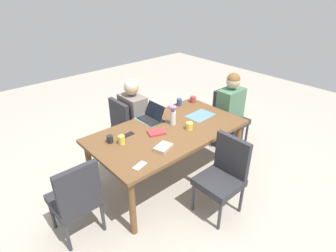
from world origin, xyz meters
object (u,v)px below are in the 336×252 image
object	(u,v)px
chair_near_left_mid	(127,125)
laptop_near_left_mid	(152,117)
book_red_cover	(163,147)
phone_black	(128,135)
person_head_left_left_near	(229,116)
chair_head_right_left_far	(76,197)
dining_table	(168,135)
coffee_mug_near_left	(189,126)
coffee_mug_centre_left	(110,139)
coffee_mug_centre_right	(122,140)
coffee_mug_far_left	(179,102)
phone_silver	(140,166)
chair_head_left_left_near	(228,115)
coffee_mug_near_right	(193,99)
book_blue_cover	(157,132)
flower_vase	(173,113)
chair_far_right_near	(224,173)
person_near_left_mid	(134,123)

from	to	relation	value
chair_near_left_mid	laptop_near_left_mid	xyz separation A→B (m)	(-0.09, 0.47, 0.28)
book_red_cover	phone_black	bearing A→B (deg)	-94.33
person_head_left_left_near	chair_head_right_left_far	xyz separation A→B (m)	(2.51, 0.08, -0.03)
laptop_near_left_mid	dining_table	bearing A→B (deg)	85.82
phone_black	coffee_mug_near_left	bearing A→B (deg)	146.28
dining_table	coffee_mug_centre_left	size ratio (longest dim) A/B	23.09
coffee_mug_centre_right	coffee_mug_far_left	bearing A→B (deg)	-164.58
dining_table	phone_silver	distance (m)	0.79
chair_head_left_left_near	book_red_cover	bearing A→B (deg)	12.29
coffee_mug_centre_left	person_head_left_left_near	bearing A→B (deg)	173.29
chair_head_left_left_near	phone_black	bearing A→B (deg)	-5.04
coffee_mug_centre_left	coffee_mug_far_left	world-z (taller)	coffee_mug_far_left
coffee_mug_near_right	phone_silver	distance (m)	1.71
phone_silver	laptop_near_left_mid	bearing A→B (deg)	-149.66
laptop_near_left_mid	coffee_mug_centre_right	world-z (taller)	laptop_near_left_mid
laptop_near_left_mid	coffee_mug_far_left	size ratio (longest dim) A/B	3.13
chair_head_left_left_near	chair_near_left_mid	world-z (taller)	same
chair_head_right_left_far	dining_table	bearing A→B (deg)	-176.13
coffee_mug_far_left	phone_silver	size ratio (longest dim) A/B	0.68
coffee_mug_near_right	book_blue_cover	world-z (taller)	coffee_mug_near_right
dining_table	book_red_cover	bearing A→B (deg)	41.61
coffee_mug_centre_left	book_red_cover	distance (m)	0.62
book_red_cover	phone_silver	world-z (taller)	book_red_cover
chair_head_right_left_far	coffee_mug_far_left	distance (m)	1.97
chair_near_left_mid	flower_vase	distance (m)	0.87
flower_vase	coffee_mug_centre_left	distance (m)	0.84
chair_head_right_left_far	coffee_mug_near_right	distance (m)	2.18
laptop_near_left_mid	chair_near_left_mid	bearing A→B (deg)	-79.07
chair_head_left_left_near	book_blue_cover	bearing A→B (deg)	1.61
dining_table	coffee_mug_centre_left	world-z (taller)	coffee_mug_centre_left
phone_black	phone_silver	world-z (taller)	same
chair_head_left_left_near	chair_far_right_near	bearing A→B (deg)	36.01
person_near_left_mid	coffee_mug_centre_right	distance (m)	0.93
dining_table	chair_head_right_left_far	bearing A→B (deg)	3.87
flower_vase	coffee_mug_centre_right	xyz separation A→B (m)	(0.74, -0.04, -0.11)
book_red_cover	book_blue_cover	world-z (taller)	book_red_cover
person_near_left_mid	chair_far_right_near	world-z (taller)	person_near_left_mid
coffee_mug_far_left	phone_black	size ratio (longest dim) A/B	0.68
coffee_mug_near_left	coffee_mug_near_right	distance (m)	0.84
chair_near_left_mid	dining_table	bearing A→B (deg)	94.65
flower_vase	laptop_near_left_mid	distance (m)	0.32
person_near_left_mid	laptop_near_left_mid	bearing A→B (deg)	92.25
chair_near_left_mid	phone_black	distance (m)	0.74
person_head_left_left_near	chair_near_left_mid	size ratio (longest dim) A/B	1.33
person_near_left_mid	coffee_mug_centre_right	xyz separation A→B (m)	(0.61, 0.65, 0.26)
laptop_near_left_mid	coffee_mug_far_left	distance (m)	0.58
coffee_mug_near_left	phone_silver	bearing A→B (deg)	12.74
chair_head_right_left_far	laptop_near_left_mid	size ratio (longest dim) A/B	2.81
book_red_cover	book_blue_cover	bearing A→B (deg)	-134.64
person_head_left_left_near	phone_black	xyz separation A→B (m)	(1.68, -0.23, 0.21)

